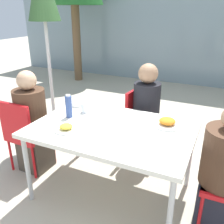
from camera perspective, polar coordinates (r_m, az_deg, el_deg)
The scene contains 13 objects.
ground_plane at distance 2.69m, azimuth -0.00°, elevation -17.68°, with size 24.00×24.00×0.00m, color #B2A893.
building_facade at distance 6.39m, azimuth 18.49°, elevation 19.33°, with size 10.00×0.20×3.00m.
dining_table at distance 2.31m, azimuth -0.00°, elevation -4.63°, with size 1.46×0.99×0.73m.
chair_left at distance 2.89m, azimuth -19.39°, elevation -4.22°, with size 0.41×0.41×0.85m.
person_left at distance 2.89m, azimuth -17.70°, elevation -2.91°, with size 0.34×0.34×1.16m.
person_right at distance 2.24m, azimuth 24.09°, elevation -12.98°, with size 0.38×0.38×1.10m.
chair_far at distance 3.06m, azimuth 6.69°, elevation -1.57°, with size 0.44×0.44×0.85m.
person_far at distance 2.95m, azimuth 7.74°, elevation -0.83°, with size 0.31×0.31×1.19m.
plate_0 at distance 2.36m, azimuth 12.50°, elevation -2.40°, with size 0.27×0.27×0.07m.
plate_1 at distance 2.25m, azimuth -10.44°, elevation -3.64°, with size 0.21×0.21×0.06m.
bottle at distance 2.49m, azimuth -9.86°, elevation 1.27°, with size 0.06×0.06×0.23m.
drinking_cup at distance 2.60m, azimuth -6.31°, elevation 0.89°, with size 0.07×0.07×0.10m.
salad_bowl at distance 2.83m, azimuth -8.02°, elevation 2.12°, with size 0.19×0.19×0.05m.
Camera 1 is at (0.88, -1.86, 1.73)m, focal length 40.00 mm.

